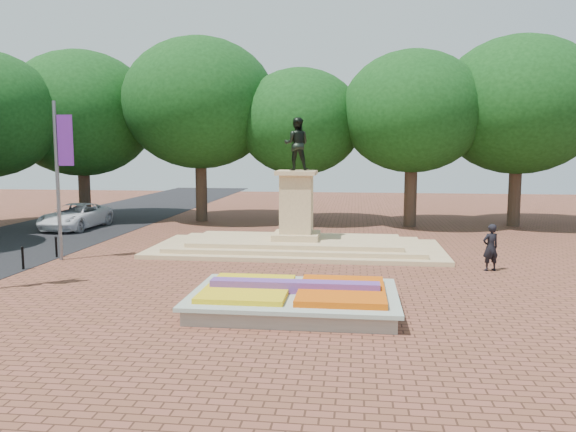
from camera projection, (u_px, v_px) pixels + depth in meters
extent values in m
plane|color=brown|center=(272.00, 292.00, 19.39)|extent=(90.00, 90.00, 0.00)
cube|color=gray|center=(294.00, 303.00, 17.28)|extent=(6.00, 4.00, 0.45)
cube|color=#A4B1A0|center=(294.00, 294.00, 17.24)|extent=(6.30, 4.30, 0.12)
cube|color=#D3570B|center=(342.00, 291.00, 17.05)|extent=(2.60, 3.40, 0.22)
cube|color=yellow|center=(248.00, 289.00, 17.40)|extent=(2.60, 3.40, 0.18)
cube|color=#50328A|center=(294.00, 287.00, 17.22)|extent=(5.20, 0.55, 0.38)
cube|color=tan|center=(296.00, 249.00, 27.27)|extent=(14.00, 6.00, 0.20)
cube|color=tan|center=(296.00, 245.00, 27.24)|extent=(12.00, 5.00, 0.20)
cube|color=tan|center=(296.00, 241.00, 27.22)|extent=(10.00, 4.00, 0.20)
cube|color=tan|center=(296.00, 236.00, 27.19)|extent=(2.20, 2.20, 0.30)
cube|color=tan|center=(297.00, 204.00, 27.00)|extent=(1.50, 1.50, 2.80)
cube|color=tan|center=(297.00, 173.00, 26.82)|extent=(1.90, 1.90, 0.20)
imported|color=black|center=(297.00, 144.00, 26.66)|extent=(1.22, 0.95, 2.50)
cylinder|color=#33241C|center=(82.00, 191.00, 38.81)|extent=(0.80, 0.80, 4.00)
ellipsoid|color=#0E330F|center=(79.00, 123.00, 38.25)|extent=(8.80, 8.80, 7.48)
cylinder|color=#33241C|center=(194.00, 192.00, 37.85)|extent=(0.80, 0.80, 4.00)
ellipsoid|color=#0E330F|center=(193.00, 122.00, 37.29)|extent=(8.80, 8.80, 7.48)
cylinder|color=#33241C|center=(297.00, 193.00, 37.01)|extent=(0.80, 0.80, 4.00)
ellipsoid|color=#0E330F|center=(298.00, 121.00, 36.45)|extent=(8.80, 8.80, 7.48)
cylinder|color=#33241C|center=(405.00, 194.00, 36.17)|extent=(0.80, 0.80, 4.00)
ellipsoid|color=#0E330F|center=(407.00, 121.00, 35.61)|extent=(8.80, 8.80, 7.48)
cylinder|color=#33241C|center=(518.00, 196.00, 35.33)|extent=(0.80, 0.80, 4.00)
ellipsoid|color=#0E330F|center=(522.00, 120.00, 34.77)|extent=(8.80, 8.80, 7.48)
cylinder|color=slate|center=(58.00, 182.00, 24.63)|extent=(0.16, 0.16, 7.00)
cube|color=#602087|center=(65.00, 140.00, 24.36)|extent=(0.70, 0.04, 2.20)
cylinder|color=black|center=(23.00, 259.00, 22.99)|extent=(0.10, 0.10, 0.90)
sphere|color=black|center=(22.00, 248.00, 22.93)|extent=(0.12, 0.12, 0.12)
cylinder|color=black|center=(56.00, 248.00, 25.55)|extent=(0.10, 0.10, 0.90)
sphere|color=black|center=(56.00, 238.00, 25.50)|extent=(0.12, 0.12, 0.12)
imported|color=white|center=(75.00, 216.00, 34.72)|extent=(2.73, 5.67, 1.56)
imported|color=black|center=(491.00, 247.00, 22.72)|extent=(0.82, 0.69, 1.92)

